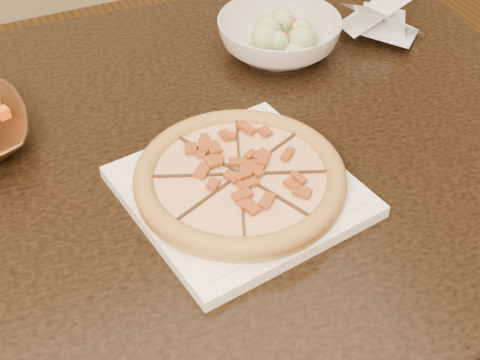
{
  "coord_description": "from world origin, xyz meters",
  "views": [
    {
      "loc": [
        -0.28,
        -0.7,
        1.38
      ],
      "look_at": [
        0.0,
        -0.09,
        0.78
      ],
      "focal_mm": 50.0,
      "sensor_mm": 36.0,
      "label": 1
    }
  ],
  "objects": [
    {
      "name": "dining_table",
      "position": [
        -0.13,
        0.04,
        0.65
      ],
      "size": [
        1.49,
        1.01,
        0.75
      ],
      "color": "black",
      "rests_on": "floor"
    },
    {
      "name": "plate",
      "position": [
        0.0,
        -0.09,
        0.76
      ],
      "size": [
        0.33,
        0.33,
        0.02
      ],
      "color": "white",
      "rests_on": "dining_table"
    },
    {
      "name": "pizza",
      "position": [
        0.0,
        -0.09,
        0.78
      ],
      "size": [
        0.29,
        0.29,
        0.03
      ],
      "color": "#B58847",
      "rests_on": "plate"
    },
    {
      "name": "salad_bowl",
      "position": [
        0.22,
        0.22,
        0.78
      ],
      "size": [
        0.24,
        0.24,
        0.07
      ],
      "primitive_type": "imported",
      "rotation": [
        0.0,
        0.0,
        -0.1
      ],
      "color": "silver",
      "rests_on": "dining_table"
    },
    {
      "name": "salad",
      "position": [
        0.22,
        0.22,
        0.84
      ],
      "size": [
        0.11,
        0.1,
        0.04
      ],
      "color": "#A4BB85",
      "rests_on": "salad_bowl"
    },
    {
      "name": "cling_film",
      "position": [
        0.42,
        0.21,
        0.78
      ],
      "size": [
        0.16,
        0.13,
        0.05
      ],
      "primitive_type": null,
      "rotation": [
        0.0,
        0.0,
        -0.06
      ],
      "color": "white",
      "rests_on": "dining_table"
    }
  ]
}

